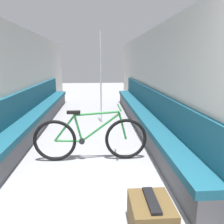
% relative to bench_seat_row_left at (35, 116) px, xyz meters
% --- Properties ---
extents(wall_left, '(0.10, 11.04, 2.27)m').
position_rel_bench_seat_row_left_xyz_m(wall_left, '(-0.23, -0.17, 0.83)').
color(wall_left, beige).
rests_on(wall_left, ground).
extents(wall_right, '(0.10, 11.04, 2.27)m').
position_rel_bench_seat_row_left_xyz_m(wall_right, '(2.76, -0.17, 0.83)').
color(wall_right, beige).
rests_on(wall_right, ground).
extents(bench_seat_row_left, '(0.42, 6.69, 0.93)m').
position_rel_bench_seat_row_left_xyz_m(bench_seat_row_left, '(0.00, 0.00, 0.00)').
color(bench_seat_row_left, '#4C4C51').
rests_on(bench_seat_row_left, ground).
extents(bench_seat_row_right, '(0.42, 6.69, 0.93)m').
position_rel_bench_seat_row_left_xyz_m(bench_seat_row_right, '(2.54, 0.00, 0.00)').
color(bench_seat_row_right, '#4C4C51').
rests_on(bench_seat_row_right, ground).
extents(bicycle, '(1.78, 0.46, 0.86)m').
position_rel_bench_seat_row_left_xyz_m(bicycle, '(1.33, -1.74, 0.05)').
color(bicycle, black).
rests_on(bicycle, ground).
extents(grab_pole_near, '(0.08, 0.08, 2.25)m').
position_rel_bench_seat_row_left_xyz_m(grab_pole_near, '(1.54, 0.49, 0.79)').
color(grab_pole_near, gray).
rests_on(grab_pole_near, ground).
extents(luggage_bag, '(0.38, 0.44, 0.34)m').
position_rel_bench_seat_row_left_xyz_m(luggage_bag, '(1.92, -3.30, -0.15)').
color(luggage_bag, brown).
rests_on(luggage_bag, ground).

